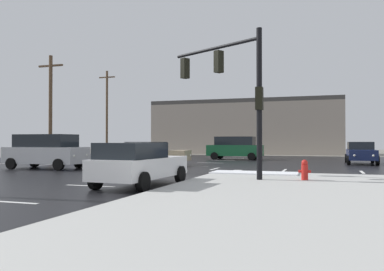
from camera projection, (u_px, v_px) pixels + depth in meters
The scene contains 15 objects.
ground_plane at pixel (183, 168), 23.89m from camera, with size 120.00×120.00×0.00m, color slate.
road_asphalt at pixel (183, 168), 23.89m from camera, with size 44.00×44.00×0.02m, color black.
snow_strip_curbside at pixel (254, 173), 18.52m from camera, with size 4.00×1.60×0.06m, color white.
lane_markings at pixel (195, 170), 22.20m from camera, with size 36.15×36.15×0.01m.
traffic_signal_mast at pixel (234, 82), 16.58m from camera, with size 4.44×2.51×6.00m.
fire_hydrant at pixel (305, 170), 15.43m from camera, with size 0.48×0.26×0.79m.
strip_building_background at pixel (247, 127), 51.89m from camera, with size 23.86×8.00×6.87m.
sedan_tan at pixel (153, 153), 26.57m from camera, with size 4.64×2.29×1.58m.
sedan_blue at pixel (56, 150), 34.09m from camera, with size 4.61×2.21×1.58m.
sedan_navy at pixel (361, 152), 28.30m from camera, with size 2.05×4.55×1.58m.
suv_green at pixel (235, 147), 34.91m from camera, with size 4.86×2.22×2.03m.
suv_silver at pixel (46, 151), 23.35m from camera, with size 4.84×2.18×2.03m.
sedan_white at pixel (139, 163), 14.24m from camera, with size 2.19×4.60×1.58m.
utility_pole_far at pixel (50, 106), 30.84m from camera, with size 2.20×0.28×8.35m.
utility_pole_distant at pixel (107, 111), 49.53m from camera, with size 2.20×0.28×10.46m.
Camera 1 is at (8.10, -22.51, 1.66)m, focal length 36.99 mm.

